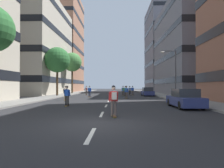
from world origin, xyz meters
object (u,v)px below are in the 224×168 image
at_px(skater_5, 130,90).
at_px(skater_8, 67,95).
at_px(skater_2, 125,91).
at_px(skater_4, 123,90).
at_px(street_tree_mid, 72,62).
at_px(skater_1, 86,90).
at_px(street_tree_far, 57,60).
at_px(skater_7, 65,92).
at_px(skater_9, 114,99).
at_px(parked_car_mid, 185,99).
at_px(skater_3, 133,90).
at_px(parked_car_near, 147,92).
at_px(skater_6, 126,91).
at_px(streetlamp_right, 173,69).
at_px(skater_0, 90,91).

height_order(skater_5, skater_8, same).
bearing_deg(skater_5, skater_8, -107.82).
distance_m(skater_2, skater_4, 3.09).
xyz_separation_m(street_tree_mid, skater_5, (12.87, -5.71, -6.23)).
xyz_separation_m(skater_2, skater_4, (-0.31, 3.08, 0.03)).
height_order(skater_1, skater_4, same).
height_order(street_tree_far, skater_7, street_tree_far).
xyz_separation_m(skater_2, skater_9, (-1.69, -21.79, 0.03)).
bearing_deg(skater_2, street_tree_far, 179.50).
distance_m(parked_car_mid, skater_5, 22.58).
bearing_deg(skater_8, skater_1, 94.44).
xyz_separation_m(parked_car_mid, skater_8, (-9.75, 0.92, 0.29)).
relative_size(skater_2, skater_3, 1.00).
height_order(parked_car_near, skater_7, skater_7).
relative_size(parked_car_near, skater_9, 2.47).
height_order(skater_3, skater_4, same).
bearing_deg(skater_2, parked_car_mid, -76.95).
relative_size(skater_1, skater_8, 1.00).
xyz_separation_m(street_tree_mid, skater_4, (11.46, -8.02, -6.23)).
bearing_deg(skater_7, parked_car_mid, -32.23).
bearing_deg(skater_3, skater_7, -124.97).
bearing_deg(skater_8, street_tree_mid, 102.37).
bearing_deg(skater_6, streetlamp_right, -7.18).
xyz_separation_m(skater_0, skater_6, (5.69, -3.19, 0.03)).
xyz_separation_m(skater_4, skater_5, (1.41, 2.30, 0.00)).
height_order(street_tree_far, skater_8, street_tree_far).
relative_size(parked_car_mid, skater_2, 2.47).
distance_m(skater_0, skater_9, 19.88).
distance_m(street_tree_far, skater_7, 11.83).
height_order(skater_2, skater_6, same).
distance_m(street_tree_mid, skater_4, 15.31).
xyz_separation_m(skater_2, skater_3, (1.49, 3.41, 0.00)).
bearing_deg(street_tree_far, skater_4, 14.55).
xyz_separation_m(streetlamp_right, skater_3, (-4.69, 9.75, -3.15)).
distance_m(street_tree_mid, skater_9, 34.96).
bearing_deg(skater_1, skater_8, -85.56).
distance_m(parked_car_mid, skater_9, 7.39).
bearing_deg(skater_3, streetlamp_right, -64.32).
relative_size(parked_car_mid, skater_6, 2.47).
bearing_deg(skater_7, skater_9, -63.67).
relative_size(street_tree_mid, skater_0, 5.24).
distance_m(street_tree_far, skater_2, 12.89).
bearing_deg(skater_0, skater_2, 21.96).
bearing_deg(street_tree_mid, skater_5, -23.94).
xyz_separation_m(skater_3, skater_8, (-7.30, -19.51, 0.00)).
height_order(skater_4, skater_6, same).
bearing_deg(skater_9, skater_1, 102.29).
bearing_deg(skater_9, skater_0, 101.97).
height_order(parked_car_mid, street_tree_far, street_tree_far).
relative_size(street_tree_far, skater_5, 4.67).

